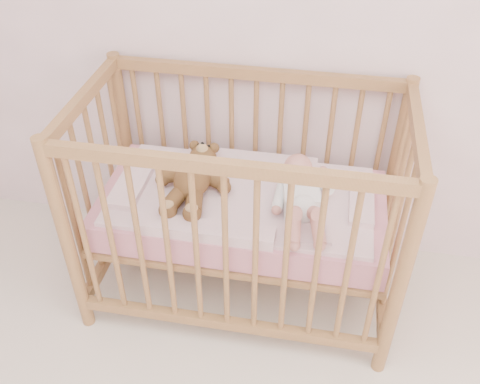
# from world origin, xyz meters

# --- Properties ---
(crib) EXTENTS (1.36, 0.76, 1.00)m
(crib) POSITION_xyz_m (-0.18, 1.60, 0.50)
(crib) COLOR #9C7142
(crib) RESTS_ON floor
(mattress) EXTENTS (1.22, 0.62, 0.13)m
(mattress) POSITION_xyz_m (-0.18, 1.60, 0.49)
(mattress) COLOR pink
(mattress) RESTS_ON crib
(blanket) EXTENTS (1.10, 0.58, 0.06)m
(blanket) POSITION_xyz_m (-0.18, 1.60, 0.56)
(blanket) COLOR pink
(blanket) RESTS_ON mattress
(baby) EXTENTS (0.37, 0.60, 0.14)m
(baby) POSITION_xyz_m (0.07, 1.58, 0.64)
(baby) COLOR white
(baby) RESTS_ON blanket
(teddy_bear) EXTENTS (0.35, 0.50, 0.14)m
(teddy_bear) POSITION_xyz_m (-0.39, 1.58, 0.65)
(teddy_bear) COLOR brown
(teddy_bear) RESTS_ON blanket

